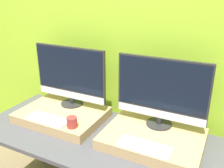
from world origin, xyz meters
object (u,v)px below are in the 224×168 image
at_px(monitor_left, 70,75).
at_px(keyboard_right, 144,146).
at_px(keyboard_left, 48,119).
at_px(mug, 72,122).
at_px(monitor_right, 161,91).

height_order(monitor_left, keyboard_right, monitor_left).
xyz_separation_m(monitor_left, keyboard_left, (-0.00, -0.30, -0.25)).
height_order(mug, keyboard_right, mug).
bearing_deg(keyboard_right, mug, 180.00).
relative_size(monitor_left, keyboard_left, 1.92).
bearing_deg(monitor_right, keyboard_right, -90.00).
distance_m(monitor_left, mug, 0.43).
bearing_deg(monitor_left, keyboard_left, -90.00).
distance_m(monitor_left, keyboard_right, 0.84).
relative_size(monitor_left, monitor_right, 1.00).
relative_size(mug, monitor_right, 0.12).
distance_m(monitor_left, keyboard_left, 0.39).
bearing_deg(keyboard_left, keyboard_right, 0.00).
bearing_deg(monitor_right, keyboard_left, -157.93).
distance_m(monitor_left, monitor_right, 0.75).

